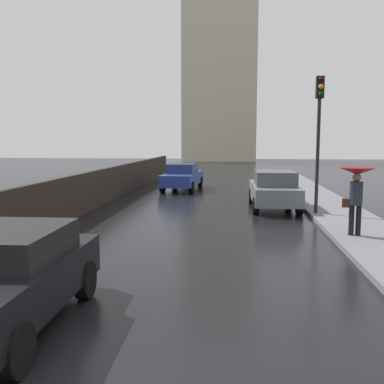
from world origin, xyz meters
TOP-DOWN VIEW (x-y plane):
  - car_black_near_kerb at (-1.99, 1.83)m, footprint 1.98×3.86m
  - car_grey_far_ahead at (2.87, 13.27)m, footprint 1.87×4.21m
  - car_blue_behind_camera at (-1.58, 19.60)m, footprint 1.99×4.67m
  - pedestrian_with_umbrella_far at (4.61, 8.03)m, footprint 0.99×0.99m
  - traffic_light at (4.22, 11.60)m, footprint 0.26×0.39m
  - distant_tower at (-1.54, 56.51)m, footprint 10.71×12.76m

SIDE VIEW (x-z plane):
  - car_blue_behind_camera at x=-1.58m, z-range 0.01..1.46m
  - car_black_near_kerb at x=-1.99m, z-range 0.04..1.47m
  - car_grey_far_ahead at x=2.87m, z-range 0.02..1.54m
  - pedestrian_with_umbrella_far at x=4.61m, z-range 0.67..2.52m
  - traffic_light at x=4.22m, z-range 1.03..5.80m
  - distant_tower at x=-1.54m, z-range -2.02..27.00m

